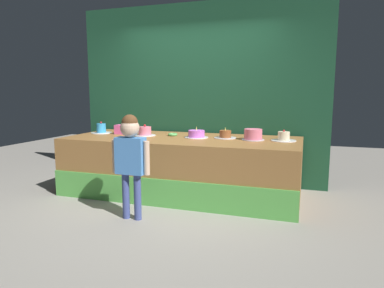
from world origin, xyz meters
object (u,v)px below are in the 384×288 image
cake_far_left (101,129)px  cake_right (253,135)px  donut (173,135)px  cake_left (145,132)px  cake_center_left (196,134)px  pink_box (124,129)px  cake_center_right (225,135)px  child_figure (131,152)px  cake_far_right (284,137)px

cake_far_left → cake_right: 2.36m
donut → cake_right: bearing=-3.5°
cake_left → cake_center_left: (0.79, 0.02, -0.01)m
pink_box → cake_center_right: bearing=0.8°
child_figure → cake_far_left: size_ratio=3.74×
cake_far_left → pink_box: bearing=1.0°
cake_center_right → cake_right: 0.40m
cake_left → cake_far_right: cake_left is taller
donut → cake_center_right: cake_center_right is taller
child_figure → cake_left: (-0.40, 1.19, 0.09)m
cake_far_left → cake_left: bearing=-5.2°
cake_left → cake_center_right: 1.18m
pink_box → cake_center_right: (1.57, 0.02, -0.02)m
donut → cake_far_left: 1.18m
cake_center_left → cake_far_right: 1.18m
cake_right → cake_far_right: same height
child_figure → cake_left: size_ratio=3.78×
child_figure → pink_box: (-0.80, 1.26, 0.10)m
child_figure → cake_right: 1.69m
child_figure → cake_far_right: child_figure is taller
cake_center_left → cake_right: 0.79m
cake_left → cake_right: (1.57, 0.04, 0.01)m
cake_left → child_figure: bearing=-71.1°
child_figure → cake_far_right: 2.01m
cake_center_right → cake_left: bearing=-175.1°
child_figure → cake_right: (1.17, 1.22, 0.10)m
donut → cake_left: 0.41m
child_figure → cake_center_left: (0.38, 1.20, 0.08)m
cake_center_right → cake_far_right: size_ratio=0.95×
pink_box → cake_far_left: (-0.39, -0.01, -0.01)m
cake_far_left → cake_far_right: 2.75m
cake_left → cake_right: 1.57m
pink_box → cake_center_left: size_ratio=0.77×
child_figure → pink_box: bearing=122.3°
cake_far_left → cake_right: (2.36, -0.03, 0.01)m
child_figure → donut: child_figure is taller
donut → cake_center_left: (0.39, -0.09, 0.03)m
child_figure → cake_left: bearing=108.9°
cake_far_left → cake_center_right: cake_far_left is taller
cake_left → cake_far_left: bearing=174.8°
cake_left → cake_far_right: 1.97m
pink_box → cake_left: bearing=-11.4°
cake_right → donut: bearing=176.5°
child_figure → cake_far_left: (-1.19, 1.26, 0.09)m
cake_left → cake_center_left: 0.79m
pink_box → cake_center_left: (1.18, -0.06, -0.02)m
cake_center_right → cake_far_right: bearing=-1.8°
cake_left → cake_center_left: bearing=1.4°
pink_box → cake_far_left: bearing=-179.0°
pink_box → cake_right: (1.97, -0.04, 0.00)m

